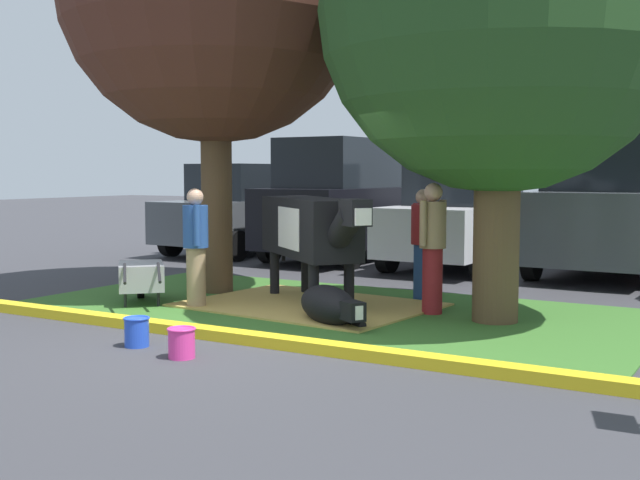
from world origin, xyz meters
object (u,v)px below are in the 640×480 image
Objects in this scene: suv_black at (347,199)px; suv_dark_grey at (611,204)px; person_visitor_far at (433,244)px; person_visitor_near at (196,244)px; shade_tree_right at (501,12)px; bucket_blue at (137,331)px; calf_lying at (329,306)px; bucket_pink at (182,342)px; hatchback_white at (464,217)px; cow_holstein at (312,228)px; wheelbarrow at (141,277)px; person_handler at (423,241)px; sedan_red at (243,210)px.

suv_dark_grey is at bearing 1.40° from suv_black.
suv_black is 1.00× the size of suv_dark_grey.
suv_dark_grey is (1.17, 5.40, 0.35)m from person_visitor_far.
person_visitor_near is 0.95× the size of person_visitor_far.
bucket_blue is at bearing -131.25° from shade_tree_right.
calf_lying is 1.65m from person_visitor_far.
suv_dark_grey is (2.38, 8.91, 1.11)m from bucket_pink.
bucket_pink is 8.57m from hatchback_white.
wheelbarrow is at bearing -152.27° from cow_holstein.
person_handler is at bearing -50.25° from suv_black.
person_visitor_far reaches higher than person_visitor_near.
wheelbarrow is at bearing -172.65° from person_visitor_near.
person_visitor_far is 0.37× the size of suv_black.
bucket_blue is (-1.96, -3.34, -0.76)m from person_visitor_far.
hatchback_white is at bearing 76.41° from person_visitor_near.
wheelbarrow reaches higher than calf_lying.
cow_holstein is 0.60× the size of hatchback_white.
wheelbarrow is at bearing 139.68° from bucket_pink.
hatchback_white is (-1.45, 5.03, 0.06)m from person_visitor_far.
shade_tree_right is 4.39× the size of wheelbarrow.
person_visitor_near is at bearing 177.14° from calf_lying.
person_visitor_near reaches higher than wheelbarrow.
hatchback_white reaches higher than person_visitor_far.
wheelbarrow is 6.77m from hatchback_white.
person_handler is (-1.43, 1.09, -2.88)m from shade_tree_right.
bucket_pink is at bearing -81.40° from cow_holstein.
calf_lying is (0.91, -1.11, -0.83)m from cow_holstein.
bucket_pink is 10.35m from sedan_red.
person_handler is at bearing 41.89° from person_visitor_near.
hatchback_white reaches higher than person_visitor_near.
shade_tree_right is 4.05m from calf_lying.
suv_black is (-5.00, 5.38, -2.47)m from shade_tree_right.
shade_tree_right reaches higher than person_visitor_near.
person_handler is 5.24× the size of bucket_pink.
bucket_blue is 0.07× the size of suv_dark_grey.
person_visitor_far is at bearing -60.36° from person_handler.
sedan_red is (-6.77, 5.19, 0.06)m from person_visitor_far.
calf_lying is 3.04m from wheelbarrow.
bucket_blue is 9.82m from sedan_red.
suv_dark_grey reaches higher than person_visitor_far.
cow_holstein is 8.67× the size of bucket_pink.
sedan_red is 0.96× the size of suv_dark_grey.
person_visitor_far is 5.58× the size of bucket_pink.
cow_holstein reaches higher than bucket_pink.
calf_lying is at bearing 0.15° from wheelbarrow.
person_visitor_near is at bearing -58.92° from sedan_red.
bucket_blue is 8.95m from suv_black.
bucket_pink is 9.32m from suv_black.
suv_black is at bearing 104.10° from bucket_blue.
calf_lying is at bearing 60.68° from bucket_blue.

